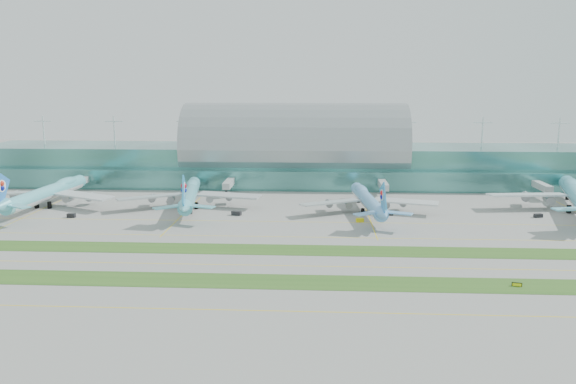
# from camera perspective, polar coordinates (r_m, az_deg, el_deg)

# --- Properties ---
(ground) EXTENTS (700.00, 700.00, 0.00)m
(ground) POSITION_cam_1_polar(r_m,az_deg,el_deg) (183.24, -0.90, -6.08)
(ground) COLOR gray
(ground) RESTS_ON ground
(terminal) EXTENTS (340.00, 69.10, 36.00)m
(terminal) POSITION_cam_1_polar(r_m,az_deg,el_deg) (306.29, 0.72, 3.62)
(terminal) COLOR #3D7A75
(terminal) RESTS_ON ground
(grass_strip_near) EXTENTS (420.00, 12.00, 0.08)m
(grass_strip_near) POSITION_cam_1_polar(r_m,az_deg,el_deg) (156.77, -1.60, -9.09)
(grass_strip_near) COLOR #2D591E
(grass_strip_near) RESTS_ON ground
(grass_strip_far) EXTENTS (420.00, 12.00, 0.08)m
(grass_strip_far) POSITION_cam_1_polar(r_m,az_deg,el_deg) (185.13, -0.86, -5.89)
(grass_strip_far) COLOR #2D591E
(grass_strip_far) RESTS_ON ground
(taxiline_a) EXTENTS (420.00, 0.35, 0.01)m
(taxiline_a) POSITION_cam_1_polar(r_m,az_deg,el_deg) (138.25, -2.28, -11.95)
(taxiline_a) COLOR yellow
(taxiline_a) RESTS_ON ground
(taxiline_b) EXTENTS (420.00, 0.35, 0.01)m
(taxiline_b) POSITION_cam_1_polar(r_m,az_deg,el_deg) (169.95, -1.22, -7.47)
(taxiline_b) COLOR yellow
(taxiline_b) RESTS_ON ground
(taxiline_c) EXTENTS (420.00, 0.35, 0.01)m
(taxiline_c) POSITION_cam_1_polar(r_m,az_deg,el_deg) (200.47, -0.55, -4.56)
(taxiline_c) COLOR yellow
(taxiline_c) RESTS_ON ground
(taxiline_d) EXTENTS (420.00, 0.35, 0.01)m
(taxiline_d) POSITION_cam_1_polar(r_m,az_deg,el_deg) (221.69, -0.20, -3.03)
(taxiline_d) COLOR yellow
(taxiline_d) RESTS_ON ground
(airliner_a) EXTENTS (66.03, 75.08, 20.66)m
(airliner_a) POSITION_cam_1_polar(r_m,az_deg,el_deg) (270.00, -23.25, 0.00)
(airliner_a) COLOR #5CC0CC
(airliner_a) RESTS_ON ground
(airliner_b) EXTENTS (62.04, 71.06, 19.60)m
(airliner_b) POSITION_cam_1_polar(r_m,az_deg,el_deg) (250.08, -9.92, -0.15)
(airliner_b) COLOR #5DBDCD
(airliner_b) RESTS_ON ground
(airliner_c) EXTENTS (58.41, 66.64, 18.34)m
(airliner_c) POSITION_cam_1_polar(r_m,az_deg,el_deg) (238.17, 8.09, -0.75)
(airliner_c) COLOR #6AAEEA
(airliner_c) RESTS_ON ground
(gse_b) EXTENTS (3.28, 1.73, 1.64)m
(gse_b) POSITION_cam_1_polar(r_m,az_deg,el_deg) (244.63, -21.16, -2.25)
(gse_b) COLOR black
(gse_b) RESTS_ON ground
(gse_c) EXTENTS (3.39, 1.67, 1.20)m
(gse_c) POSITION_cam_1_polar(r_m,az_deg,el_deg) (238.49, -10.11, -2.04)
(gse_c) COLOR black
(gse_c) RESTS_ON ground
(gse_d) EXTENTS (4.33, 3.01, 1.67)m
(gse_d) POSITION_cam_1_polar(r_m,az_deg,el_deg) (233.14, -5.26, -2.16)
(gse_d) COLOR black
(gse_d) RESTS_ON ground
(gse_e) EXTENTS (3.15, 2.05, 1.47)m
(gse_e) POSITION_cam_1_polar(r_m,az_deg,el_deg) (222.96, 7.31, -2.85)
(gse_e) COLOR yellow
(gse_e) RESTS_ON ground
(gse_f) EXTENTS (3.68, 2.12, 1.39)m
(gse_f) POSITION_cam_1_polar(r_m,az_deg,el_deg) (235.60, 10.19, -2.18)
(gse_f) COLOR black
(gse_f) RESTS_ON ground
(gse_g) EXTENTS (3.70, 2.45, 1.52)m
(gse_g) POSITION_cam_1_polar(r_m,az_deg,el_deg) (250.10, 24.07, -2.20)
(gse_g) COLOR black
(gse_g) RESTS_ON ground
(taxiway_sign_east) EXTENTS (2.63, 0.94, 1.12)m
(taxiway_sign_east) POSITION_cam_1_polar(r_m,az_deg,el_deg) (165.04, 22.23, -8.70)
(taxiway_sign_east) COLOR black
(taxiway_sign_east) RESTS_ON ground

